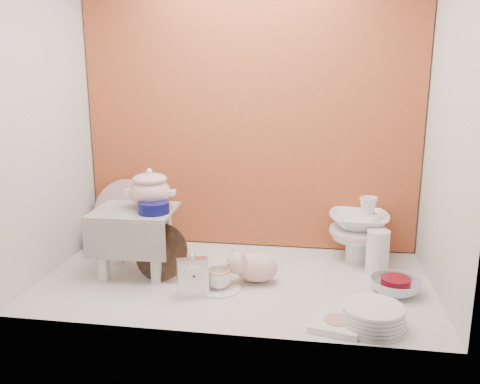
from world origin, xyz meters
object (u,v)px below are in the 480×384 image
Objects in this scene: soup_tureen at (150,188)px; plush_pig at (256,267)px; floral_platter at (127,213)px; crystal_bowl at (395,286)px; porcelain_tower at (358,229)px; dinner_plate_stack at (373,316)px; step_stool at (136,241)px; gold_rim_teacup at (219,278)px; mantel_clock at (193,275)px; blue_white_vase at (111,225)px.

soup_tureen is 0.62m from plush_pig.
crystal_bowl is (1.40, -0.44, -0.15)m from floral_platter.
porcelain_tower is (1.26, -0.06, -0.01)m from floral_platter.
plush_pig is 0.60m from dinner_plate_stack.
soup_tureen is at bearing -164.11° from porcelain_tower.
step_stool is 3.40× the size of gold_rim_teacup.
porcelain_tower is at bearing 90.71° from dinner_plate_stack.
soup_tureen is 0.68× the size of porcelain_tower.
mantel_clock is at bearing -35.30° from step_stool.
mantel_clock is 0.75× the size of plush_pig.
porcelain_tower is (1.07, 0.33, 0.01)m from step_stool.
mantel_clock reaches higher than gold_rim_teacup.
floral_platter is at bearing 140.21° from gold_rim_teacup.
step_stool reaches higher than gold_rim_teacup.
plush_pig is 0.76× the size of porcelain_tower.
soup_tureen is at bearing -52.63° from floral_platter.
gold_rim_teacup is 0.68m from dinner_plate_stack.
soup_tureen reaches higher than porcelain_tower.
gold_rim_teacup is (0.69, -0.44, -0.08)m from blue_white_vase.
soup_tureen reaches higher than mantel_clock.
step_stool is 1.14m from dinner_plate_stack.
soup_tureen is 1.07m from porcelain_tower.
step_stool reaches higher than dinner_plate_stack.
porcelain_tower is at bearing 14.54° from step_stool.
plush_pig is 1.02× the size of dinner_plate_stack.
step_stool is at bearing -49.72° from blue_white_vase.
blue_white_vase is at bearing 153.19° from dinner_plate_stack.
crystal_bowl is (0.62, -0.03, -0.04)m from plush_pig.
soup_tureen is 1.20m from crystal_bowl.
gold_rim_teacup is at bearing 13.35° from mantel_clock.
plush_pig is (0.78, -0.41, -0.11)m from floral_platter.
step_stool is 0.43m from floral_platter.
soup_tureen is at bearing -38.72° from blue_white_vase.
porcelain_tower is (0.74, 0.54, 0.07)m from mantel_clock.
step_stool is 1.63× the size of soup_tureen.
plush_pig is at bearing -27.72° from floral_platter.
gold_rim_teacup is (0.10, 0.08, -0.04)m from mantel_clock.
blue_white_vase is 1.26× the size of crystal_bowl.
porcelain_tower is (0.48, 0.35, 0.09)m from plush_pig.
dinner_plate_stack reaches higher than crystal_bowl.
mantel_clock is 0.76m from dinner_plate_stack.
dinner_plate_stack is (0.49, -0.35, -0.03)m from plush_pig.
step_stool is 1.12m from porcelain_tower.
plush_pig is at bearing 36.20° from gold_rim_teacup.
step_stool reaches higher than plush_pig.
mantel_clock is 0.92m from porcelain_tower.
mantel_clock is at bearing -48.69° from floral_platter.
plush_pig is at bearing -7.50° from soup_tureen.
floral_platter is 1.95× the size of mantel_clock.
soup_tureen is at bearing 164.00° from plush_pig.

